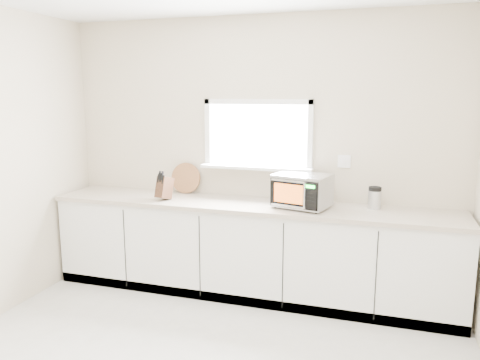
% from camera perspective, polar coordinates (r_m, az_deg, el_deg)
% --- Properties ---
extents(back_wall, '(4.00, 0.17, 2.70)m').
position_cam_1_polar(back_wall, '(4.69, 2.21, 3.27)').
color(back_wall, beige).
rests_on(back_wall, ground).
extents(cabinets, '(3.92, 0.60, 0.88)m').
position_cam_1_polar(cabinets, '(4.62, 1.14, -8.62)').
color(cabinets, white).
rests_on(cabinets, ground).
extents(countertop, '(3.92, 0.64, 0.04)m').
position_cam_1_polar(countertop, '(4.48, 1.13, -3.10)').
color(countertop, beige).
rests_on(countertop, cabinets).
extents(microwave, '(0.55, 0.48, 0.31)m').
position_cam_1_polar(microwave, '(4.32, 7.57, -1.23)').
color(microwave, black).
rests_on(microwave, countertop).
extents(knife_block, '(0.14, 0.22, 0.30)m').
position_cam_1_polar(knife_block, '(4.65, -9.21, -0.88)').
color(knife_block, '#462919').
rests_on(knife_block, countertop).
extents(cutting_board, '(0.32, 0.08, 0.32)m').
position_cam_1_polar(cutting_board, '(4.93, -6.63, 0.24)').
color(cutting_board, brown).
rests_on(cutting_board, countertop).
extents(coffee_grinder, '(0.13, 0.13, 0.21)m').
position_cam_1_polar(coffee_grinder, '(4.43, 16.09, -2.08)').
color(coffee_grinder, '#B7BABF').
rests_on(coffee_grinder, countertop).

